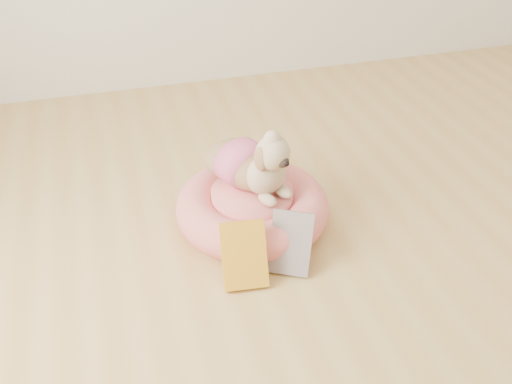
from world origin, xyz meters
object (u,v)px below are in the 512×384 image
object	(u,v)px
dog	(252,153)
book_yellow	(244,255)
book_white	(291,243)
pet_bed	(252,207)

from	to	relation	value
dog	book_yellow	size ratio (longest dim) A/B	1.69
book_white	dog	bearing A→B (deg)	128.52
pet_bed	book_white	world-z (taller)	book_white
dog	pet_bed	bearing A→B (deg)	-130.25
book_white	pet_bed	bearing A→B (deg)	131.45
pet_bed	dog	xyz separation A→B (m)	(0.01, 0.03, 0.22)
dog	book_white	size ratio (longest dim) A/B	1.75
pet_bed	book_yellow	bearing A→B (deg)	-110.91
dog	book_white	distance (m)	0.36
book_yellow	book_white	bearing A→B (deg)	13.09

